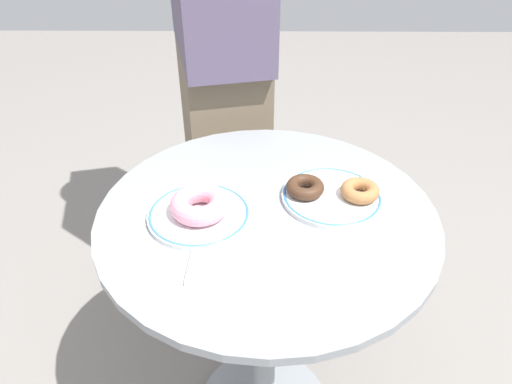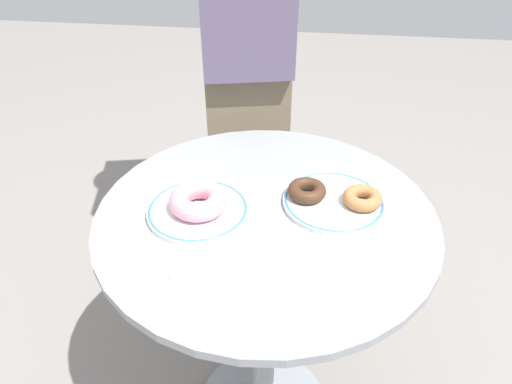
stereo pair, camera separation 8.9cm
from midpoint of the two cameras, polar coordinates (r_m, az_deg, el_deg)
name	(u,v)px [view 2 (the right image)]	position (r m, az deg, el deg)	size (l,w,h in m)	color
cafe_table	(265,294)	(1.10, 3.40, -12.26)	(0.67, 0.67, 0.73)	gray
plate_left	(198,210)	(0.93, -4.29, -2.28)	(0.20, 0.20, 0.01)	white
plate_right	(334,202)	(0.97, 11.89, -1.22)	(0.20, 0.20, 0.01)	white
donut_pink_frosted	(198,200)	(0.92, -4.18, -1.10)	(0.11, 0.11, 0.04)	pink
donut_cinnamon	(362,198)	(0.96, 15.26, -0.78)	(0.08, 0.08, 0.03)	#A36B3D
donut_chocolate	(307,190)	(0.96, 8.78, 0.09)	(0.08, 0.08, 0.03)	#422819
paper_napkin	(218,257)	(0.83, -1.47, -7.89)	(0.13, 0.13, 0.01)	white
person_figure	(243,60)	(1.39, 0.33, 15.48)	(0.31, 0.48, 1.69)	brown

